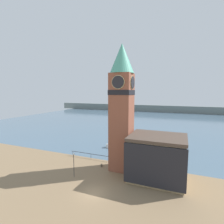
# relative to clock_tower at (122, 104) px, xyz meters

# --- Properties ---
(ground_plane) EXTENTS (160.00, 160.00, 0.00)m
(ground_plane) POSITION_rel_clock_tower_xyz_m (-1.01, -9.65, -12.75)
(ground_plane) COLOR #846B4C
(water) EXTENTS (160.00, 120.00, 0.00)m
(water) POSITION_rel_clock_tower_xyz_m (-1.01, 62.70, -12.75)
(water) COLOR slate
(water) RESTS_ON ground_plane
(far_shoreline) EXTENTS (180.00, 3.00, 5.00)m
(far_shoreline) POSITION_rel_clock_tower_xyz_m (-1.01, 102.70, -10.25)
(far_shoreline) COLOR slate
(far_shoreline) RESTS_ON water
(pier_railing) EXTENTS (10.45, 0.08, 1.09)m
(pier_railing) POSITION_rel_clock_tower_xyz_m (-8.20, 2.45, -11.80)
(pier_railing) COLOR #232328
(pier_railing) RESTS_ON ground_plane
(clock_tower) EXTENTS (4.52, 4.52, 24.01)m
(clock_tower) POSITION_rel_clock_tower_xyz_m (0.00, 0.00, 0.00)
(clock_tower) COLOR brown
(clock_tower) RESTS_ON ground_plane
(pier_building) EXTENTS (9.55, 7.95, 7.67)m
(pier_building) POSITION_rel_clock_tower_xyz_m (7.03, -1.46, -8.90)
(pier_building) COLOR tan
(pier_building) RESTS_ON ground_plane
(boat_near) EXTENTS (5.48, 3.28, 1.60)m
(boat_near) POSITION_rel_clock_tower_xyz_m (-5.89, 11.84, -12.16)
(boat_near) COLOR silver
(boat_near) RESTS_ON water
(mooring_bollard_near) EXTENTS (0.37, 0.37, 0.66)m
(mooring_bollard_near) POSITION_rel_clock_tower_xyz_m (-3.94, -0.79, -12.41)
(mooring_bollard_near) COLOR brown
(mooring_bollard_near) RESTS_ON ground_plane
(lamp_post) EXTENTS (0.32, 0.32, 4.30)m
(lamp_post) POSITION_rel_clock_tower_xyz_m (-6.77, -6.31, -9.78)
(lamp_post) COLOR #2D2D33
(lamp_post) RESTS_ON ground_plane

